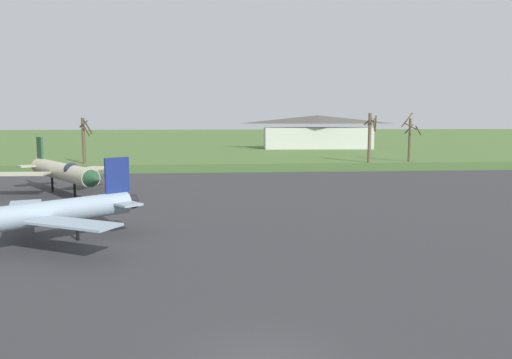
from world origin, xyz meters
TOP-DOWN VIEW (x-y plane):
  - asphalt_apron at (0.00, 19.15)m, footprint 109.44×63.85m
  - grass_verge_strip at (0.00, 57.08)m, footprint 169.44×12.00m
  - jet_fighter_front_left at (-11.82, 13.69)m, footprint 12.24×11.37m
  - jet_fighter_front_right at (-15.39, 32.96)m, footprint 11.61×14.55m
  - info_placard_front_right at (-11.19, 24.99)m, footprint 0.55×0.26m
  - bare_tree_left_of_center at (-22.02, 66.35)m, footprint 2.18×2.21m
  - bare_tree_center at (24.26, 64.65)m, footprint 2.16×2.24m
  - bare_tree_right_of_center at (31.40, 65.50)m, footprint 3.51×3.33m
  - visitor_building at (23.62, 102.56)m, footprint 27.21×10.17m

SIDE VIEW (x-z plane):
  - asphalt_apron at x=0.00m, z-range 0.00..0.05m
  - grass_verge_strip at x=0.00m, z-range 0.00..0.06m
  - info_placard_front_right at x=-11.19m, z-range 0.11..0.99m
  - jet_fighter_front_left at x=-11.82m, z-range -0.43..4.41m
  - jet_fighter_front_right at x=-15.39m, z-range -0.32..5.02m
  - visitor_building at x=23.62m, z-range -0.12..7.85m
  - bare_tree_left_of_center at x=-22.02m, z-range 0.34..7.66m
  - bare_tree_right_of_center at x=31.40m, z-range 0.16..8.38m
  - bare_tree_center at x=24.26m, z-range 0.41..8.53m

